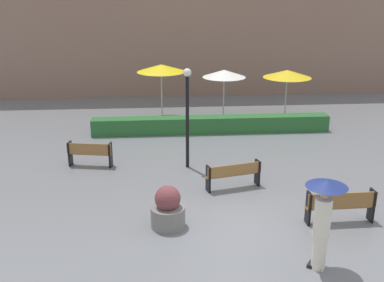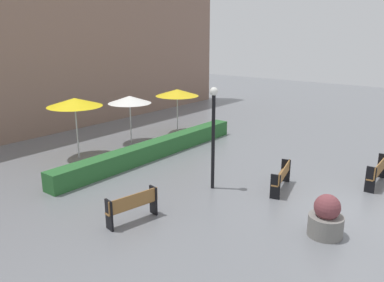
% 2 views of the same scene
% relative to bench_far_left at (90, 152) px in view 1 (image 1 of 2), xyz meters
% --- Properties ---
extents(ground_plane, '(60.00, 60.00, 0.00)m').
position_rel_bench_far_left_xyz_m(ground_plane, '(4.50, -4.73, -0.53)').
color(ground_plane, slate).
extents(bench_far_left, '(1.62, 0.60, 0.88)m').
position_rel_bench_far_left_xyz_m(bench_far_left, '(0.00, 0.00, 0.00)').
color(bench_far_left, olive).
rests_on(bench_far_left, ground).
extents(bench_near_right, '(1.90, 0.36, 0.92)m').
position_rel_bench_far_left_xyz_m(bench_near_right, '(7.30, -4.76, 0.03)').
color(bench_near_right, olive).
rests_on(bench_near_right, ground).
extents(bench_mid_center, '(1.82, 0.73, 0.84)m').
position_rel_bench_far_left_xyz_m(bench_mid_center, '(4.78, -2.29, -0.01)').
color(bench_mid_center, olive).
rests_on(bench_mid_center, ground).
extents(pedestrian_with_umbrella, '(0.92, 0.92, 2.16)m').
position_rel_bench_far_left_xyz_m(pedestrian_with_umbrella, '(6.03, -6.77, 0.84)').
color(pedestrian_with_umbrella, silver).
rests_on(pedestrian_with_umbrella, ground).
extents(planter_pot, '(0.92, 0.92, 1.17)m').
position_rel_bench_far_left_xyz_m(planter_pot, '(2.64, -4.59, -0.02)').
color(planter_pot, slate).
rests_on(planter_pot, ground).
extents(lamp_post, '(0.28, 0.28, 3.53)m').
position_rel_bench_far_left_xyz_m(lamp_post, '(3.45, -0.33, 1.67)').
color(lamp_post, black).
rests_on(lamp_post, ground).
extents(patio_umbrella_yellow, '(2.30, 2.30, 2.61)m').
position_rel_bench_far_left_xyz_m(patio_umbrella_yellow, '(2.66, 6.20, 1.90)').
color(patio_umbrella_yellow, silver).
rests_on(patio_umbrella_yellow, ground).
extents(patio_umbrella_white, '(2.06, 2.06, 2.33)m').
position_rel_bench_far_left_xyz_m(patio_umbrella_white, '(5.64, 6.08, 1.63)').
color(patio_umbrella_white, silver).
rests_on(patio_umbrella_white, ground).
extents(patio_umbrella_yellow_far, '(2.26, 2.26, 2.37)m').
position_rel_bench_far_left_xyz_m(patio_umbrella_yellow_far, '(8.56, 5.59, 1.66)').
color(patio_umbrella_yellow_far, silver).
rests_on(patio_umbrella_yellow_far, ground).
extents(hedge_strip, '(10.35, 0.70, 0.71)m').
position_rel_bench_far_left_xyz_m(hedge_strip, '(4.77, 3.67, -0.17)').
color(hedge_strip, '#28602D').
rests_on(hedge_strip, ground).
extents(building_facade, '(28.00, 1.20, 9.22)m').
position_rel_bench_far_left_xyz_m(building_facade, '(4.50, 11.27, 4.08)').
color(building_facade, '#846656').
rests_on(building_facade, ground).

